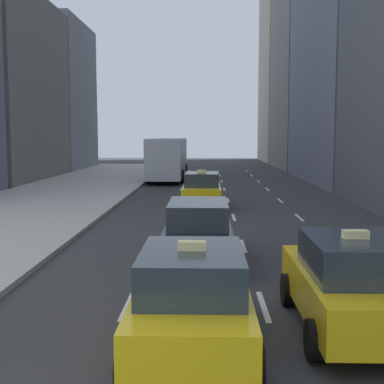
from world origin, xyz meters
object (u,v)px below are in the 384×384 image
object	(u,v)px
taxi_second	(192,299)
sedan_black_near	(198,230)
taxi_third	(202,190)
taxi_lead	(351,283)
city_bus	(168,157)

from	to	relation	value
taxi_second	sedan_black_near	bearing A→B (deg)	90.00
taxi_third	sedan_black_near	world-z (taller)	taxi_third
taxi_lead	sedan_black_near	bearing A→B (deg)	117.98
taxi_lead	city_bus	xyz separation A→B (m)	(-5.61, 32.77, 0.91)
taxi_third	sedan_black_near	xyz separation A→B (m)	(0.00, -10.97, -0.01)
taxi_lead	taxi_second	size ratio (longest dim) A/B	1.00
taxi_second	taxi_lead	bearing A→B (deg)	20.16
taxi_third	city_bus	xyz separation A→B (m)	(-2.81, 16.53, 0.91)
taxi_third	city_bus	bearing A→B (deg)	99.65
taxi_second	taxi_third	xyz separation A→B (m)	(0.00, 17.27, 0.00)
taxi_second	city_bus	distance (m)	33.93
taxi_lead	city_bus	size ratio (longest dim) A/B	0.38
taxi_lead	city_bus	distance (m)	33.26
taxi_second	city_bus	bearing A→B (deg)	94.76
taxi_second	sedan_black_near	distance (m)	6.30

